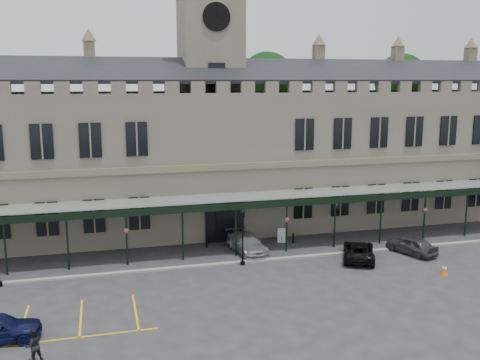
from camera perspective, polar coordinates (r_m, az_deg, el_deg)
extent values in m
plane|color=#2D2C2F|center=(34.11, 2.63, -11.77)|extent=(140.00, 140.00, 0.00)
cube|color=#5F5A4F|center=(47.58, -3.08, 2.13)|extent=(60.00, 10.00, 12.00)
cube|color=brown|center=(42.54, -1.66, 1.41)|extent=(60.00, 0.35, 0.50)
cube|color=black|center=(44.63, -2.51, 11.63)|extent=(60.00, 4.77, 2.20)
cube|color=black|center=(49.52, -3.77, 11.51)|extent=(60.00, 4.77, 2.20)
cube|color=black|center=(43.51, -1.65, -4.17)|extent=(3.20, 0.18, 3.80)
cube|color=#5F5A4F|center=(47.11, -3.14, 8.16)|extent=(5.00, 5.00, 22.00)
cylinder|color=silver|center=(44.85, -2.54, 17.00)|extent=(2.20, 0.12, 2.20)
cylinder|color=black|center=(44.78, -2.52, 17.01)|extent=(2.30, 0.04, 2.30)
cube|color=black|center=(44.56, -2.49, 10.60)|extent=(1.40, 0.12, 2.80)
cube|color=#8C9E93|center=(41.20, -1.07, -1.86)|extent=(50.00, 4.00, 0.40)
cube|color=black|center=(39.36, -0.37, -2.82)|extent=(50.00, 0.18, 0.50)
cube|color=gray|center=(39.03, 0.19, -8.74)|extent=(60.00, 0.40, 0.12)
cylinder|color=#332314|center=(58.23, 2.85, 3.68)|extent=(0.70, 0.70, 12.00)
sphere|color=black|center=(57.81, 2.91, 10.58)|extent=(6.00, 6.00, 6.00)
cylinder|color=#332314|center=(64.86, 16.48, 3.96)|extent=(0.70, 0.70, 12.00)
sphere|color=black|center=(64.49, 16.81, 10.15)|extent=(6.00, 6.00, 6.00)
cylinder|color=black|center=(38.03, -24.27, -10.09)|extent=(0.36, 0.36, 0.30)
cylinder|color=black|center=(38.59, 0.29, -8.85)|extent=(0.32, 0.32, 0.27)
cylinder|color=black|center=(38.07, 0.29, -6.49)|extent=(0.11, 0.11, 3.59)
cube|color=black|center=(37.55, 0.29, -3.67)|extent=(0.25, 0.25, 0.36)
cone|color=black|center=(37.48, 0.29, -3.20)|extent=(0.40, 0.40, 0.27)
cube|color=orange|center=(39.27, 20.93, -9.40)|extent=(0.41, 0.41, 0.04)
cone|color=orange|center=(39.16, 20.97, -8.90)|extent=(0.48, 0.48, 0.76)
cylinder|color=silver|center=(39.12, 20.98, -8.75)|extent=(0.31, 0.31, 0.11)
cylinder|color=black|center=(43.75, 4.47, -6.36)|extent=(0.06, 0.06, 0.50)
cube|color=silver|center=(43.65, 4.48, -5.92)|extent=(0.69, 0.26, 1.21)
cylinder|color=black|center=(42.43, -3.59, -6.64)|extent=(0.15, 0.15, 0.85)
cylinder|color=black|center=(43.68, 5.68, -6.19)|extent=(0.14, 0.14, 0.81)
imported|color=#96989D|center=(41.14, 0.73, -6.77)|extent=(2.63, 5.07, 1.40)
imported|color=black|center=(40.53, 12.54, -7.38)|extent=(3.98, 5.17, 1.31)
imported|color=#35373C|center=(42.84, 17.82, -6.61)|extent=(2.94, 4.33, 1.37)
imported|color=black|center=(27.70, -21.19, -16.12)|extent=(1.01, 0.92, 1.69)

